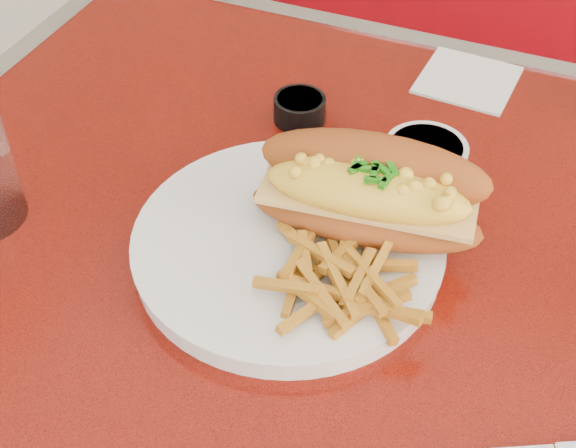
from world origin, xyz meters
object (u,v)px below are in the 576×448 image
at_px(gravy_ramekin, 424,162).
at_px(sauce_cup_left, 300,108).
at_px(booth_bench_far, 514,165).
at_px(dinner_plate, 288,245).
at_px(fork, 355,259).
at_px(diner_table, 422,380).
at_px(mac_hoagie, 369,191).

bearing_deg(gravy_ramekin, sauce_cup_left, 162.31).
bearing_deg(booth_bench_far, gravy_ramekin, -94.68).
relative_size(dinner_plate, fork, 2.24).
relative_size(fork, sauce_cup_left, 2.17).
height_order(diner_table, dinner_plate, dinner_plate).
height_order(diner_table, fork, fork).
bearing_deg(diner_table, gravy_ramekin, 113.96).
bearing_deg(sauce_cup_left, gravy_ramekin, -17.69).
distance_m(dinner_plate, mac_hoagie, 0.09).
relative_size(diner_table, mac_hoagie, 5.34).
height_order(booth_bench_far, gravy_ramekin, booth_bench_far).
xyz_separation_m(diner_table, sauce_cup_left, (-0.22, 0.18, 0.18)).
bearing_deg(booth_bench_far, dinner_plate, -99.79).
distance_m(diner_table, gravy_ramekin, 0.23).
height_order(dinner_plate, sauce_cup_left, sauce_cup_left).
bearing_deg(mac_hoagie, booth_bench_far, 77.03).
relative_size(diner_table, dinner_plate, 3.41).
xyz_separation_m(booth_bench_far, gravy_ramekin, (-0.06, -0.68, 0.51)).
relative_size(fork, gravy_ramekin, 1.72).
distance_m(mac_hoagie, fork, 0.06).
relative_size(booth_bench_far, dinner_plate, 3.33).
relative_size(mac_hoagie, fork, 1.43).
bearing_deg(dinner_plate, sauce_cup_left, 109.17).
xyz_separation_m(mac_hoagie, gravy_ramekin, (0.03, 0.10, -0.04)).
bearing_deg(mac_hoagie, gravy_ramekin, 68.36).
relative_size(diner_table, sauce_cup_left, 16.62).
bearing_deg(gravy_ramekin, booth_bench_far, 85.32).
bearing_deg(dinner_plate, fork, -1.03).
bearing_deg(diner_table, booth_bench_far, 90.00).
xyz_separation_m(fork, gravy_ramekin, (0.02, 0.15, 0.00)).
distance_m(dinner_plate, gravy_ramekin, 0.18).
bearing_deg(fork, diner_table, -63.66).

